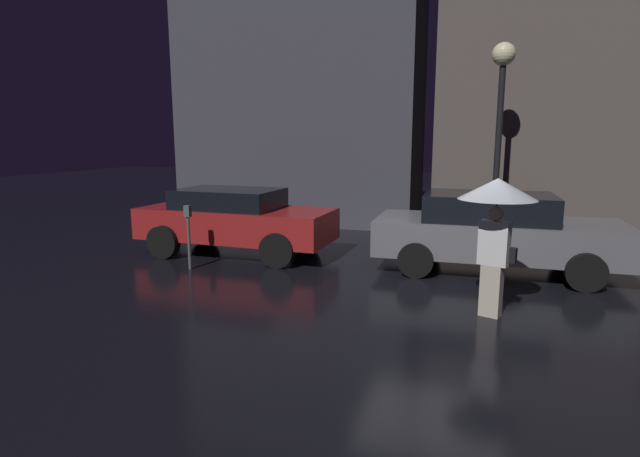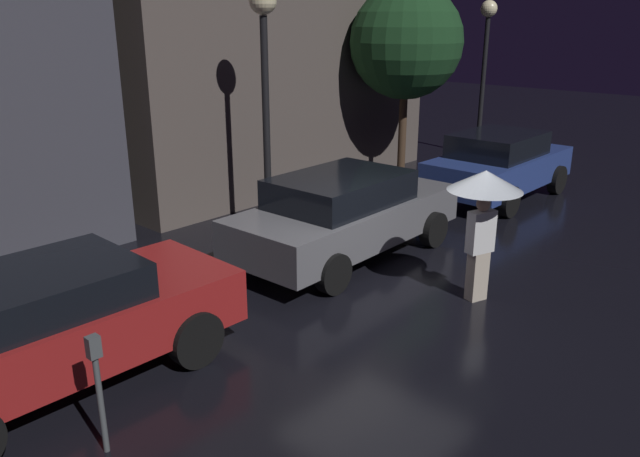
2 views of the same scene
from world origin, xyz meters
TOP-DOWN VIEW (x-y plane):
  - ground_plane at (0.00, 0.00)m, footprint 60.00×60.00m
  - building_facade_left at (-4.80, 6.50)m, footprint 7.29×3.00m
  - building_facade_right at (3.92, 6.50)m, footprint 9.05×3.00m
  - parked_car_red at (-4.51, 1.31)m, footprint 4.32×1.92m
  - parked_car_grey at (0.95, 1.53)m, footprint 4.63×2.07m
  - pedestrian_with_umbrella at (0.87, -1.14)m, footprint 1.08×1.08m
  - parking_meter at (-4.75, -0.18)m, footprint 0.12×0.10m
  - street_lamp_near at (0.97, 3.54)m, footprint 0.51×0.51m

SIDE VIEW (x-z plane):
  - ground_plane at x=0.00m, z-range 0.00..0.00m
  - parked_car_red at x=-4.51m, z-range 0.06..1.51m
  - parking_meter at x=-4.75m, z-range 0.15..1.42m
  - parked_car_grey at x=0.95m, z-range 0.04..1.55m
  - pedestrian_with_umbrella at x=0.87m, z-range 0.62..2.63m
  - street_lamp_near at x=0.97m, z-range 1.17..5.79m
  - building_facade_left at x=-4.80m, z-range 0.00..8.08m
  - building_facade_right at x=3.92m, z-range 0.00..8.73m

